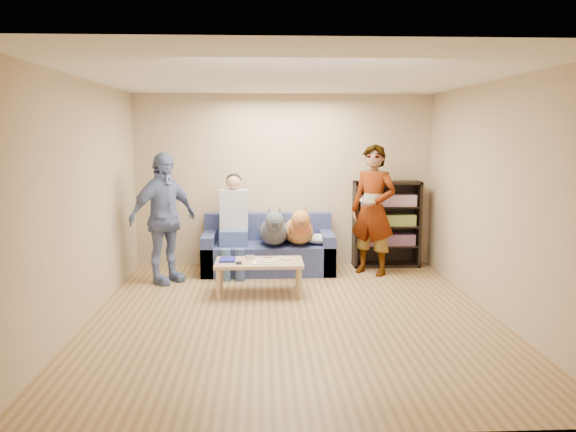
{
  "coord_description": "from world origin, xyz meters",
  "views": [
    {
      "loc": [
        -0.33,
        -6.01,
        2.02
      ],
      "look_at": [
        0.0,
        1.2,
        0.95
      ],
      "focal_mm": 35.0,
      "sensor_mm": 36.0,
      "label": 1
    }
  ],
  "objects_px": {
    "camera_silver": "(250,257)",
    "sofa": "(268,252)",
    "dog_tan": "(299,229)",
    "person_standing_right": "(373,210)",
    "person_standing_left": "(163,218)",
    "coffee_table": "(259,265)",
    "notebook_blue": "(228,260)",
    "person_seated": "(234,221)",
    "dog_gray": "(274,230)",
    "bookshelf": "(386,222)"
  },
  "relations": [
    {
      "from": "dog_tan",
      "to": "camera_silver",
      "type": "bearing_deg",
      "value": -126.97
    },
    {
      "from": "dog_tan",
      "to": "bookshelf",
      "type": "relative_size",
      "value": 0.9
    },
    {
      "from": "camera_silver",
      "to": "sofa",
      "type": "height_order",
      "value": "sofa"
    },
    {
      "from": "person_standing_right",
      "to": "coffee_table",
      "type": "bearing_deg",
      "value": -111.71
    },
    {
      "from": "notebook_blue",
      "to": "camera_silver",
      "type": "xyz_separation_m",
      "value": [
        0.28,
        0.07,
        0.01
      ]
    },
    {
      "from": "person_standing_right",
      "to": "person_standing_left",
      "type": "height_order",
      "value": "person_standing_right"
    },
    {
      "from": "person_standing_left",
      "to": "coffee_table",
      "type": "bearing_deg",
      "value": -71.23
    },
    {
      "from": "dog_tan",
      "to": "coffee_table",
      "type": "height_order",
      "value": "dog_tan"
    },
    {
      "from": "coffee_table",
      "to": "bookshelf",
      "type": "distance_m",
      "value": 2.41
    },
    {
      "from": "camera_silver",
      "to": "notebook_blue",
      "type": "bearing_deg",
      "value": -165.96
    },
    {
      "from": "person_standing_right",
      "to": "notebook_blue",
      "type": "xyz_separation_m",
      "value": [
        -2.03,
        -0.89,
        -0.5
      ]
    },
    {
      "from": "person_standing_left",
      "to": "person_seated",
      "type": "height_order",
      "value": "person_standing_left"
    },
    {
      "from": "person_standing_right",
      "to": "camera_silver",
      "type": "relative_size",
      "value": 16.91
    },
    {
      "from": "camera_silver",
      "to": "dog_tan",
      "type": "height_order",
      "value": "dog_tan"
    },
    {
      "from": "person_standing_right",
      "to": "camera_silver",
      "type": "distance_m",
      "value": 1.99
    },
    {
      "from": "notebook_blue",
      "to": "sofa",
      "type": "relative_size",
      "value": 0.14
    },
    {
      "from": "notebook_blue",
      "to": "dog_gray",
      "type": "xyz_separation_m",
      "value": [
        0.61,
        0.93,
        0.21
      ]
    },
    {
      "from": "person_standing_left",
      "to": "dog_tan",
      "type": "xyz_separation_m",
      "value": [
        1.86,
        0.43,
        -0.24
      ]
    },
    {
      "from": "person_seated",
      "to": "coffee_table",
      "type": "bearing_deg",
      "value": -70.89
    },
    {
      "from": "sofa",
      "to": "bookshelf",
      "type": "xyz_separation_m",
      "value": [
        1.8,
        0.23,
        0.4
      ]
    },
    {
      "from": "camera_silver",
      "to": "dog_tan",
      "type": "xyz_separation_m",
      "value": [
        0.69,
        0.92,
        0.2
      ]
    },
    {
      "from": "person_seated",
      "to": "person_standing_right",
      "type": "bearing_deg",
      "value": -3.26
    },
    {
      "from": "person_standing_right",
      "to": "camera_silver",
      "type": "height_order",
      "value": "person_standing_right"
    },
    {
      "from": "person_standing_left",
      "to": "person_standing_right",
      "type": "bearing_deg",
      "value": -39.37
    },
    {
      "from": "person_standing_right",
      "to": "bookshelf",
      "type": "height_order",
      "value": "person_standing_right"
    },
    {
      "from": "notebook_blue",
      "to": "coffee_table",
      "type": "height_order",
      "value": "notebook_blue"
    },
    {
      "from": "sofa",
      "to": "dog_tan",
      "type": "xyz_separation_m",
      "value": [
        0.44,
        -0.15,
        0.37
      ]
    },
    {
      "from": "sofa",
      "to": "dog_tan",
      "type": "relative_size",
      "value": 1.62
    },
    {
      "from": "person_standing_left",
      "to": "camera_silver",
      "type": "height_order",
      "value": "person_standing_left"
    },
    {
      "from": "sofa",
      "to": "coffee_table",
      "type": "bearing_deg",
      "value": -96.18
    },
    {
      "from": "person_standing_right",
      "to": "dog_gray",
      "type": "distance_m",
      "value": 1.45
    },
    {
      "from": "person_standing_left",
      "to": "dog_tan",
      "type": "distance_m",
      "value": 1.92
    },
    {
      "from": "sofa",
      "to": "coffee_table",
      "type": "height_order",
      "value": "sofa"
    },
    {
      "from": "camera_silver",
      "to": "person_seated",
      "type": "xyz_separation_m",
      "value": [
        -0.25,
        0.94,
        0.33
      ]
    },
    {
      "from": "person_standing_right",
      "to": "camera_silver",
      "type": "xyz_separation_m",
      "value": [
        -1.75,
        -0.82,
        -0.48
      ]
    },
    {
      "from": "dog_gray",
      "to": "dog_tan",
      "type": "relative_size",
      "value": 1.07
    },
    {
      "from": "camera_silver",
      "to": "sofa",
      "type": "relative_size",
      "value": 0.06
    },
    {
      "from": "sofa",
      "to": "person_standing_left",
      "type": "bearing_deg",
      "value": -157.89
    },
    {
      "from": "dog_tan",
      "to": "bookshelf",
      "type": "bearing_deg",
      "value": 15.72
    },
    {
      "from": "dog_gray",
      "to": "person_seated",
      "type": "bearing_deg",
      "value": 172.33
    },
    {
      "from": "person_standing_right",
      "to": "dog_tan",
      "type": "bearing_deg",
      "value": -146.8
    },
    {
      "from": "coffee_table",
      "to": "person_standing_right",
      "type": "bearing_deg",
      "value": 30.15
    },
    {
      "from": "person_seated",
      "to": "coffee_table",
      "type": "xyz_separation_m",
      "value": [
        0.37,
        -1.06,
        -0.4
      ]
    },
    {
      "from": "person_standing_left",
      "to": "notebook_blue",
      "type": "xyz_separation_m",
      "value": [
        0.89,
        -0.56,
        -0.45
      ]
    },
    {
      "from": "person_standing_right",
      "to": "dog_tan",
      "type": "height_order",
      "value": "person_standing_right"
    },
    {
      "from": "dog_tan",
      "to": "person_seated",
      "type": "bearing_deg",
      "value": 178.66
    },
    {
      "from": "person_standing_right",
      "to": "notebook_blue",
      "type": "height_order",
      "value": "person_standing_right"
    },
    {
      "from": "sofa",
      "to": "person_seated",
      "type": "distance_m",
      "value": 0.71
    },
    {
      "from": "camera_silver",
      "to": "sofa",
      "type": "xyz_separation_m",
      "value": [
        0.25,
        1.06,
        -0.16
      ]
    },
    {
      "from": "person_standing_left",
      "to": "notebook_blue",
      "type": "height_order",
      "value": "person_standing_left"
    }
  ]
}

